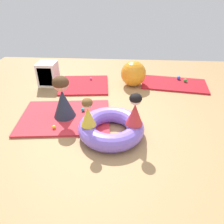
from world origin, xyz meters
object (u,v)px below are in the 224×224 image
(child_in_yellow, at_px, (88,113))
(play_ball_green, at_px, (185,80))
(inflatable_cushion, at_px, (111,128))
(exercise_ball_large, at_px, (133,74))
(child_in_red, at_px, (135,110))
(play_ball_pink, at_px, (91,79))
(play_ball_blue, at_px, (179,78))
(storage_cube, at_px, (48,74))
(play_ball_teal, at_px, (83,110))
(play_ball_yellow, at_px, (54,127))
(adult_seated, at_px, (63,98))

(child_in_yellow, xyz_separation_m, play_ball_green, (2.06, 2.39, -0.42))
(inflatable_cushion, relative_size, exercise_ball_large, 1.78)
(child_in_red, xyz_separation_m, play_ball_pink, (-1.05, 2.29, -0.47))
(child_in_red, bearing_deg, child_in_yellow, 66.94)
(play_ball_green, xyz_separation_m, play_ball_blue, (-0.14, 0.15, 0.00))
(play_ball_green, distance_m, storage_cube, 3.42)
(play_ball_pink, relative_size, play_ball_teal, 0.87)
(play_ball_pink, distance_m, play_ball_teal, 1.57)
(play_ball_teal, bearing_deg, play_ball_pink, 93.27)
(inflatable_cushion, height_order, child_in_red, child_in_red)
(child_in_red, bearing_deg, play_ball_pink, -4.90)
(play_ball_yellow, bearing_deg, play_ball_teal, 56.85)
(play_ball_teal, bearing_deg, inflatable_cushion, -47.57)
(inflatable_cushion, xyz_separation_m, adult_seated, (-0.90, 0.46, 0.28))
(play_ball_teal, bearing_deg, child_in_red, -36.86)
(play_ball_teal, bearing_deg, storage_cube, 130.58)
(inflatable_cushion, height_order, storage_cube, storage_cube)
(child_in_red, distance_m, play_ball_blue, 2.78)
(inflatable_cushion, bearing_deg, child_in_yellow, -156.42)
(child_in_red, height_order, play_ball_green, child_in_red)
(child_in_yellow, bearing_deg, inflatable_cushion, 80.18)
(play_ball_teal, bearing_deg, child_in_yellow, -72.34)
(play_ball_green, height_order, play_ball_yellow, play_ball_green)
(inflatable_cushion, relative_size, adult_seated, 1.38)
(child_in_yellow, bearing_deg, play_ball_yellow, -140.75)
(child_in_red, relative_size, play_ball_teal, 7.45)
(child_in_yellow, xyz_separation_m, child_in_red, (0.70, 0.08, 0.03))
(child_in_yellow, bearing_deg, exercise_ball_large, 128.07)
(play_ball_pink, bearing_deg, child_in_red, -65.40)
(play_ball_blue, distance_m, play_ball_pink, 2.27)
(play_ball_pink, bearing_deg, play_ball_green, 0.46)
(inflatable_cushion, bearing_deg, storage_cube, 131.22)
(play_ball_blue, relative_size, storage_cube, 0.17)
(play_ball_pink, xyz_separation_m, storage_cube, (-1.00, -0.30, 0.21))
(child_in_red, xyz_separation_m, adult_seated, (-1.27, 0.53, -0.12))
(child_in_red, relative_size, play_ball_pink, 8.58)
(inflatable_cushion, height_order, play_ball_yellow, inflatable_cushion)
(exercise_ball_large, bearing_deg, child_in_red, -90.79)
(play_ball_green, xyz_separation_m, play_ball_teal, (-2.31, -1.59, -0.01))
(child_in_red, height_order, storage_cube, child_in_red)
(play_ball_green, bearing_deg, child_in_red, -120.30)
(storage_cube, bearing_deg, play_ball_yellow, -69.43)
(child_in_red, distance_m, play_ball_yellow, 1.43)
(play_ball_green, distance_m, play_ball_yellow, 3.48)
(exercise_ball_large, relative_size, storage_cube, 1.09)
(inflatable_cushion, relative_size, play_ball_yellow, 17.07)
(play_ball_yellow, xyz_separation_m, play_ball_teal, (0.39, 0.60, 0.00))
(adult_seated, relative_size, exercise_ball_large, 1.29)
(play_ball_blue, bearing_deg, child_in_yellow, -127.05)
(child_in_red, distance_m, play_ball_pink, 2.56)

